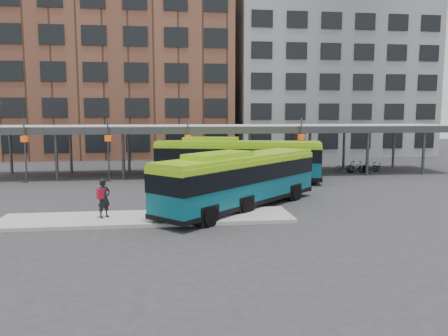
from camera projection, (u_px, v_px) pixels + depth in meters
ground at (249, 205)px, 24.80m from camera, size 120.00×120.00×0.00m
boarding_island at (148, 218)px, 21.15m from camera, size 14.00×3.00×0.18m
canopy at (221, 128)px, 36.98m from camera, size 40.00×6.53×4.80m
building_brick at (122, 66)px, 53.71m from camera, size 26.00×14.00×22.00m
building_grey at (325, 76)px, 57.07m from camera, size 24.00×14.00×20.00m
bus_front at (241, 178)px, 23.54m from camera, size 10.00×9.80×3.19m
bus_rear at (237, 159)px, 32.78m from camera, size 12.51×5.62×3.38m
pedestrian at (104, 198)px, 20.81m from camera, size 0.80×0.80×1.88m
bike_rack at (360, 167)px, 38.25m from camera, size 4.30×1.31×1.08m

